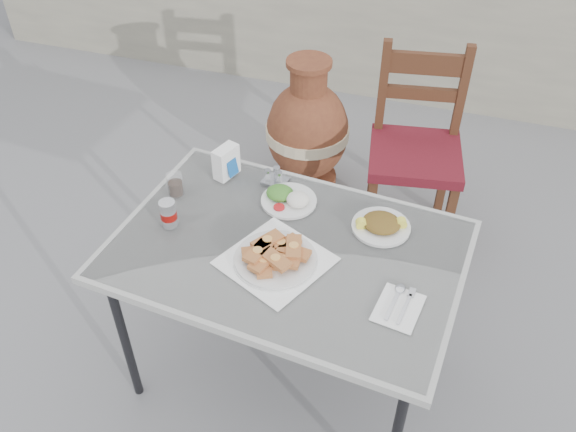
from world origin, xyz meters
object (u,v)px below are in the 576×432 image
(pide_plate, at_px, (275,255))
(soda_can, at_px, (168,214))
(salad_rice_plate, at_px, (288,198))
(napkin_holder, at_px, (226,162))
(cola_glass, at_px, (175,185))
(terracotta_urn, at_px, (307,132))
(salad_chopped_plate, at_px, (381,224))
(cafe_table, at_px, (287,257))
(condiment_caddy, at_px, (275,178))
(chair, at_px, (416,147))

(pide_plate, bearing_deg, soda_can, 172.45)
(salad_rice_plate, bearing_deg, soda_can, -144.94)
(napkin_holder, bearing_deg, cola_glass, -111.41)
(salad_rice_plate, xyz_separation_m, terracotta_urn, (-0.22, 1.01, -0.38))
(salad_chopped_plate, xyz_separation_m, terracotta_urn, (-0.58, 1.04, -0.38))
(cafe_table, xyz_separation_m, condiment_caddy, (-0.16, 0.33, 0.07))
(salad_rice_plate, xyz_separation_m, salad_chopped_plate, (0.36, -0.04, -0.00))
(condiment_caddy, bearing_deg, pide_plate, -70.73)
(cafe_table, height_order, salad_rice_plate, salad_rice_plate)
(cola_glass, bearing_deg, cafe_table, -16.88)
(napkin_holder, bearing_deg, salad_rice_plate, 2.20)
(soda_can, bearing_deg, chair, 55.80)
(terracotta_urn, bearing_deg, napkin_holder, -93.90)
(salad_chopped_plate, xyz_separation_m, soda_can, (-0.72, -0.22, 0.04))
(salad_rice_plate, height_order, salad_chopped_plate, salad_rice_plate)
(cola_glass, bearing_deg, terracotta_urn, 79.45)
(napkin_holder, bearing_deg, chair, 67.37)
(cafe_table, distance_m, cola_glass, 0.52)
(condiment_caddy, height_order, terracotta_urn, condiment_caddy)
(condiment_caddy, relative_size, chair, 0.11)
(pide_plate, distance_m, salad_chopped_plate, 0.41)
(cafe_table, height_order, terracotta_urn, terracotta_urn)
(pide_plate, height_order, napkin_holder, napkin_holder)
(salad_rice_plate, height_order, napkin_holder, napkin_holder)
(pide_plate, xyz_separation_m, salad_chopped_plate, (0.30, 0.27, -0.01))
(pide_plate, height_order, terracotta_urn, pide_plate)
(cola_glass, xyz_separation_m, terracotta_urn, (0.20, 1.09, -0.40))
(napkin_holder, relative_size, chair, 0.13)
(soda_can, height_order, cola_glass, soda_can)
(pide_plate, distance_m, napkin_holder, 0.52)
(salad_chopped_plate, height_order, cola_glass, cola_glass)
(chair, xyz_separation_m, terracotta_urn, (-0.60, 0.17, -0.14))
(soda_can, distance_m, chair, 1.35)
(soda_can, height_order, condiment_caddy, soda_can)
(cola_glass, xyz_separation_m, condiment_caddy, (0.34, 0.18, -0.02))
(napkin_holder, bearing_deg, terracotta_urn, 104.70)
(pide_plate, bearing_deg, salad_chopped_plate, 42.05)
(salad_chopped_plate, distance_m, terracotta_urn, 1.25)
(condiment_caddy, bearing_deg, soda_can, -128.46)
(soda_can, xyz_separation_m, terracotta_urn, (0.14, 1.26, -0.42))
(pide_plate, bearing_deg, terracotta_urn, 101.80)
(salad_chopped_plate, xyz_separation_m, napkin_holder, (-0.64, 0.12, 0.05))
(salad_chopped_plate, height_order, condiment_caddy, condiment_caddy)
(pide_plate, distance_m, terracotta_urn, 1.40)
(cafe_table, distance_m, condiment_caddy, 0.37)
(salad_chopped_plate, bearing_deg, soda_can, -163.20)
(pide_plate, xyz_separation_m, chair, (0.32, 1.15, -0.25))
(salad_chopped_plate, bearing_deg, condiment_caddy, 163.57)
(napkin_holder, height_order, chair, chair)
(salad_rice_plate, distance_m, chair, 0.95)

